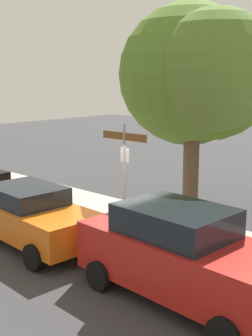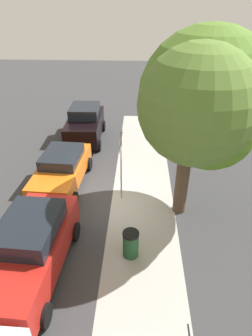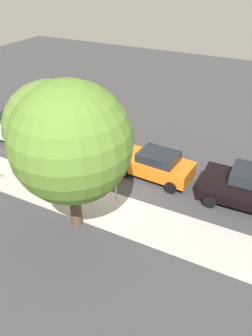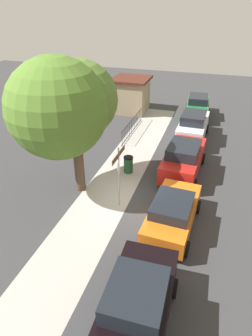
{
  "view_description": "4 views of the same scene",
  "coord_description": "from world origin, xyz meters",
  "px_view_note": "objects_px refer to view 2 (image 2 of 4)",
  "views": [
    {
      "loc": [
        8.39,
        -9.0,
        4.41
      ],
      "look_at": [
        0.29,
        -0.24,
        2.0
      ],
      "focal_mm": 47.99,
      "sensor_mm": 36.0,
      "label": 1
    },
    {
      "loc": [
        9.43,
        1.06,
        7.48
      ],
      "look_at": [
        0.18,
        0.62,
        1.82
      ],
      "focal_mm": 30.48,
      "sensor_mm": 36.0,
      "label": 2
    },
    {
      "loc": [
        -6.91,
        11.91,
        10.21
      ],
      "look_at": [
        -0.73,
        0.03,
        1.73
      ],
      "focal_mm": 35.66,
      "sensor_mm": 36.0,
      "label": 3
    },
    {
      "loc": [
        -11.41,
        -3.42,
        8.83
      ],
      "look_at": [
        -0.05,
        0.16,
        1.93
      ],
      "focal_mm": 31.81,
      "sensor_mm": 36.0,
      "label": 4
    }
  ],
  "objects_px": {
    "car_red": "(30,249)",
    "trash_bin": "(131,244)",
    "car_black": "(85,124)",
    "car_orange": "(62,169)",
    "street_sign": "(121,153)",
    "shade_tree": "(205,106)"
  },
  "relations": [
    {
      "from": "shade_tree",
      "to": "car_red",
      "type": "xyz_separation_m",
      "value": [
        3.16,
        -5.28,
        -3.43
      ]
    },
    {
      "from": "car_orange",
      "to": "car_red",
      "type": "relative_size",
      "value": 0.92
    },
    {
      "from": "car_orange",
      "to": "street_sign",
      "type": "bearing_deg",
      "value": 75.32
    },
    {
      "from": "car_black",
      "to": "car_red",
      "type": "bearing_deg",
      "value": -1.4
    },
    {
      "from": "car_black",
      "to": "car_orange",
      "type": "relative_size",
      "value": 0.95
    },
    {
      "from": "street_sign",
      "to": "car_black",
      "type": "distance_m",
      "value": 6.31
    },
    {
      "from": "car_black",
      "to": "car_orange",
      "type": "bearing_deg",
      "value": -4.07
    },
    {
      "from": "shade_tree",
      "to": "car_red",
      "type": "relative_size",
      "value": 1.46
    },
    {
      "from": "car_red",
      "to": "trash_bin",
      "type": "relative_size",
      "value": 4.76
    },
    {
      "from": "car_black",
      "to": "car_orange",
      "type": "distance_m",
      "value": 4.8
    },
    {
      "from": "car_orange",
      "to": "trash_bin",
      "type": "distance_m",
      "value": 5.14
    },
    {
      "from": "shade_tree",
      "to": "car_orange",
      "type": "bearing_deg",
      "value": -106.57
    },
    {
      "from": "car_black",
      "to": "trash_bin",
      "type": "distance_m",
      "value": 9.31
    },
    {
      "from": "car_orange",
      "to": "car_red",
      "type": "xyz_separation_m",
      "value": [
        4.8,
        0.22,
        0.15
      ]
    },
    {
      "from": "shade_tree",
      "to": "car_black",
      "type": "distance_m",
      "value": 8.98
    },
    {
      "from": "shade_tree",
      "to": "car_black",
      "type": "xyz_separation_m",
      "value": [
        -6.43,
        -5.27,
        -3.39
      ]
    },
    {
      "from": "trash_bin",
      "to": "car_red",
      "type": "bearing_deg",
      "value": -75.19
    },
    {
      "from": "car_red",
      "to": "car_orange",
      "type": "bearing_deg",
      "value": -174.25
    },
    {
      "from": "street_sign",
      "to": "trash_bin",
      "type": "xyz_separation_m",
      "value": [
        3.13,
        0.5,
        -1.7
      ]
    },
    {
      "from": "car_black",
      "to": "car_orange",
      "type": "height_order",
      "value": "car_black"
    },
    {
      "from": "trash_bin",
      "to": "car_black",
      "type": "bearing_deg",
      "value": -161.32
    },
    {
      "from": "car_red",
      "to": "trash_bin",
      "type": "xyz_separation_m",
      "value": [
        -0.79,
        2.99,
        -0.47
      ]
    }
  ]
}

